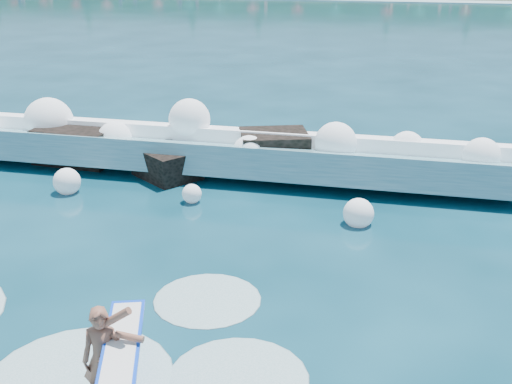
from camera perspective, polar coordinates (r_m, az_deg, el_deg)
ground at (r=12.22m, az=-9.09°, el=-8.00°), size 200.00×200.00×0.00m
wet_band at (r=77.17m, az=10.27°, el=16.48°), size 140.00×5.00×0.08m
breaking_wave at (r=17.86m, az=-3.69°, el=3.47°), size 16.21×2.61×1.40m
rock_cluster at (r=18.29m, az=-8.17°, el=3.45°), size 7.95×3.19×1.28m
surfer_with_board at (r=9.37m, az=-13.07°, el=-13.98°), size 1.20×2.82×1.60m
wave_spray at (r=18.00m, az=-7.00°, el=4.86°), size 14.94×4.37×1.93m
surf_foam at (r=10.70m, az=-18.80°, el=-13.59°), size 9.29×6.14×0.15m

